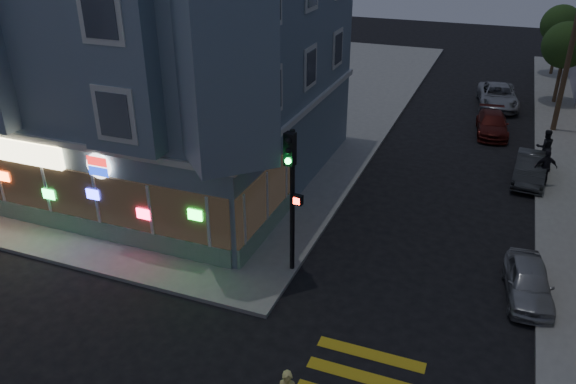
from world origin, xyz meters
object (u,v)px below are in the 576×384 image
Objects in this scene: street_tree_near at (566,45)px; street_tree_far at (561,25)px; traffic_signal at (292,180)px; parked_car_a at (529,282)px; pedestrian_b at (546,168)px; parked_car_b at (530,169)px; utility_pole at (570,51)px; pedestrian_a at (545,147)px; parked_car_c at (492,124)px; parked_car_d at (498,96)px.

street_tree_near and street_tree_far have the same top height.
street_tree_near is 27.01m from traffic_signal.
street_tree_near is 24.00m from parked_car_a.
parked_car_b is at bearing -58.15° from pedestrian_b.
traffic_signal reaches higher than pedestrian_b.
utility_pole is 1.70× the size of street_tree_near.
pedestrian_a reaches higher than parked_car_b.
street_tree_far is 34.62m from traffic_signal.
pedestrian_b is (-0.90, -22.41, -2.91)m from street_tree_far.
street_tree_far reaches higher than parked_car_a.
pedestrian_b is 0.42× the size of parked_car_c.
utility_pole is 6.06m from street_tree_near.
parked_car_b is (-0.60, -2.16, -0.40)m from pedestrian_a.
pedestrian_a reaches higher than pedestrian_b.
pedestrian_a is 0.43× the size of parked_car_c.
pedestrian_a is at bearing 77.76° from parked_car_b.
parked_car_c is at bearing 112.17° from parked_car_b.
street_tree_far is at bearing 89.18° from utility_pole.
pedestrian_b reaches higher than parked_car_b.
parked_car_a is (-1.50, -23.72, -3.33)m from street_tree_near.
pedestrian_a is 2.70m from pedestrian_b.
pedestrian_a is 0.35× the size of traffic_signal.
utility_pole is at bearing 83.90° from parked_car_b.
traffic_signal is (-5.78, -17.60, 3.12)m from parked_car_c.
street_tree_far is 1.02× the size of parked_car_d.
street_tree_near reaches higher than parked_car_d.
parked_car_b is at bearing 56.07° from pedestrian_a.
parked_car_a is 16.13m from parked_car_c.
parked_car_c is (-2.10, 6.14, -0.05)m from parked_car_b.
street_tree_far is at bearing 80.62° from parked_car_a.
parked_car_c is at bearing -102.90° from street_tree_far.
utility_pole is 4.93× the size of pedestrian_a.
parked_car_d is at bearing -149.90° from street_tree_near.
utility_pole is 1.70× the size of traffic_signal.
street_tree_far reaches higher than parked_car_d.
street_tree_near is 1.00× the size of traffic_signal.
street_tree_far reaches higher than parked_car_b.
pedestrian_b is (-0.70, -8.41, -3.77)m from utility_pole.
pedestrian_a is 2.28m from parked_car_b.
street_tree_near is 5.26m from parked_car_d.
parked_car_b is 0.95× the size of parked_car_c.
pedestrian_a is 4.83m from parked_car_c.
street_tree_near is at bearing -112.79° from pedestrian_a.
parked_car_d is 24.13m from traffic_signal.
street_tree_far is 22.16m from parked_car_b.
parked_car_a is 0.89× the size of parked_car_b.
parked_car_b is (-1.30, -7.86, -4.14)m from utility_pole.
pedestrian_a is 16.26m from traffic_signal.
parked_car_d is (-2.70, 9.62, -0.34)m from pedestrian_a.
utility_pole reaches higher than traffic_signal.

